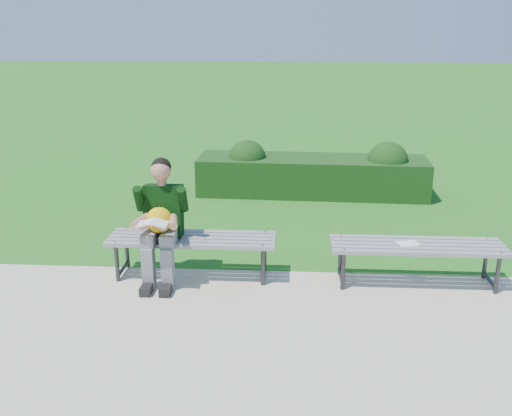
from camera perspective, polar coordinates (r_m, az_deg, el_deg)
ground at (r=6.45m, az=-0.42°, el=-6.43°), size 80.00×80.00×0.00m
walkway at (r=4.90m, az=-1.88°, el=-14.69°), size 30.00×3.50×0.02m
hedge at (r=9.37m, az=5.80°, el=3.53°), size 3.73×1.06×0.90m
bench_left at (r=6.20m, az=-6.44°, el=-3.38°), size 1.80×0.50×0.46m
bench_right at (r=6.21m, az=15.84°, el=-3.95°), size 1.80×0.50×0.46m
seated_boy at (r=6.07m, az=-9.49°, el=-0.99°), size 0.56×0.76×1.31m
paper_sheet at (r=6.17m, az=14.97°, el=-3.45°), size 0.26×0.22×0.01m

